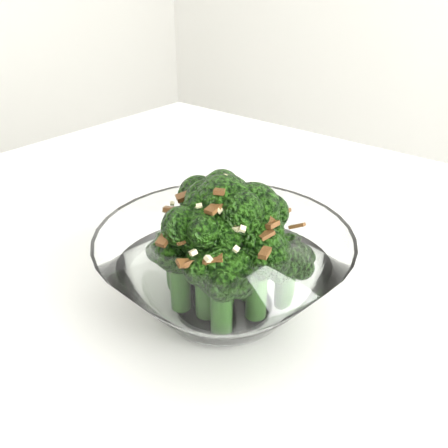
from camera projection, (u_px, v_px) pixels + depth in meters
The scene contains 2 objects.
table at pixel (310, 308), 0.60m from camera, with size 1.22×0.82×0.75m.
broccoli_dish at pixel (224, 263), 0.46m from camera, with size 0.23×0.23×0.14m.
Camera 1 is at (0.24, -0.34, 1.06)m, focal length 40.00 mm.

